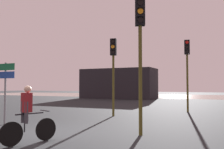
{
  "coord_description": "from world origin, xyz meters",
  "views": [
    {
      "loc": [
        5.86,
        -6.65,
        1.61
      ],
      "look_at": [
        0.5,
        5.0,
        2.2
      ],
      "focal_mm": 40.0,
      "sensor_mm": 36.0,
      "label": 1
    }
  ],
  "objects_px": {
    "traffic_light_near_right": "(140,40)",
    "cyclist": "(28,114)",
    "traffic_light_center": "(113,62)",
    "traffic_light_far_right": "(187,62)",
    "distant_building": "(118,84)",
    "direction_sign_post": "(5,82)"
  },
  "relations": [
    {
      "from": "cyclist",
      "to": "traffic_light_far_right",
      "type": "bearing_deg",
      "value": 93.9
    },
    {
      "from": "traffic_light_center",
      "to": "traffic_light_far_right",
      "type": "distance_m",
      "value": 5.05
    },
    {
      "from": "traffic_light_center",
      "to": "cyclist",
      "type": "distance_m",
      "value": 7.12
    },
    {
      "from": "traffic_light_near_right",
      "to": "traffic_light_far_right",
      "type": "xyz_separation_m",
      "value": [
        0.38,
        8.13,
        -0.03
      ]
    },
    {
      "from": "distant_building",
      "to": "cyclist",
      "type": "height_order",
      "value": "distant_building"
    },
    {
      "from": "traffic_light_center",
      "to": "cyclist",
      "type": "xyz_separation_m",
      "value": [
        0.44,
        -6.79,
        -2.09
      ]
    },
    {
      "from": "traffic_light_center",
      "to": "cyclist",
      "type": "relative_size",
      "value": 2.56
    },
    {
      "from": "direction_sign_post",
      "to": "traffic_light_far_right",
      "type": "bearing_deg",
      "value": -127.19
    },
    {
      "from": "distant_building",
      "to": "traffic_light_near_right",
      "type": "xyz_separation_m",
      "value": [
        10.25,
        -22.07,
        1.22
      ]
    },
    {
      "from": "distant_building",
      "to": "traffic_light_near_right",
      "type": "distance_m",
      "value": 24.37
    },
    {
      "from": "distant_building",
      "to": "cyclist",
      "type": "xyz_separation_m",
      "value": [
        7.75,
        -24.53,
        -1.09
      ]
    },
    {
      "from": "traffic_light_center",
      "to": "distant_building",
      "type": "bearing_deg",
      "value": -79.48
    },
    {
      "from": "traffic_light_near_right",
      "to": "traffic_light_far_right",
      "type": "height_order",
      "value": "traffic_light_near_right"
    },
    {
      "from": "traffic_light_center",
      "to": "traffic_light_far_right",
      "type": "relative_size",
      "value": 0.93
    },
    {
      "from": "traffic_light_far_right",
      "to": "direction_sign_post",
      "type": "xyz_separation_m",
      "value": [
        -6.29,
        -8.34,
        -1.32
      ]
    },
    {
      "from": "traffic_light_far_right",
      "to": "cyclist",
      "type": "bearing_deg",
      "value": 63.57
    },
    {
      "from": "traffic_light_center",
      "to": "direction_sign_post",
      "type": "height_order",
      "value": "traffic_light_center"
    },
    {
      "from": "traffic_light_center",
      "to": "traffic_light_far_right",
      "type": "height_order",
      "value": "traffic_light_far_right"
    },
    {
      "from": "traffic_light_near_right",
      "to": "traffic_light_center",
      "type": "bearing_deg",
      "value": -79.03
    },
    {
      "from": "traffic_light_near_right",
      "to": "cyclist",
      "type": "relative_size",
      "value": 2.77
    },
    {
      "from": "traffic_light_near_right",
      "to": "traffic_light_center",
      "type": "distance_m",
      "value": 5.24
    },
    {
      "from": "distant_building",
      "to": "cyclist",
      "type": "relative_size",
      "value": 5.85
    }
  ]
}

